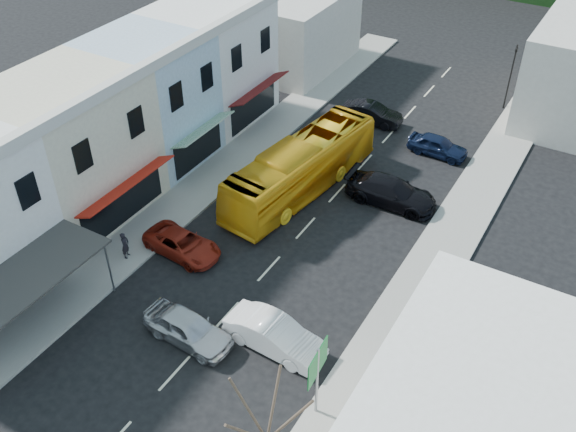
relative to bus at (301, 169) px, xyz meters
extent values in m
plane|color=black|center=(2.09, -11.13, -1.55)|extent=(120.00, 120.00, 0.00)
cube|color=gray|center=(-5.41, -1.13, -1.48)|extent=(3.00, 52.00, 0.15)
cube|color=gray|center=(9.59, -1.13, -1.48)|extent=(3.00, 52.00, 0.15)
cube|color=#540F0E|center=(-6.31, -16.63, 1.50)|extent=(1.30, 7.65, 0.08)
cube|color=beige|center=(-10.41, -8.13, 2.45)|extent=(7.00, 8.00, 8.00)
cube|color=#9F180C|center=(-6.31, -8.13, 1.50)|extent=(1.30, 6.80, 0.08)
cube|color=#94ACBE|center=(-10.41, -1.13, 2.45)|extent=(7.00, 6.00, 8.00)
cube|color=#195926|center=(-6.31, -1.13, 1.50)|extent=(1.30, 5.10, 0.08)
cube|color=silver|center=(-10.41, 5.37, 2.45)|extent=(7.00, 7.00, 8.00)
cube|color=#540F0E|center=(-6.31, 5.37, 1.50)|extent=(1.30, 5.95, 0.08)
cube|color=#B7B2A8|center=(-9.91, 15.87, 1.45)|extent=(8.00, 10.00, 6.00)
imported|color=yellow|center=(0.00, 0.00, 0.00)|extent=(4.01, 11.83, 3.10)
imported|color=silver|center=(1.44, -13.20, -0.85)|extent=(4.50, 2.05, 1.40)
imported|color=silver|center=(5.15, -11.57, -0.85)|extent=(4.48, 2.00, 1.40)
imported|color=maroon|center=(-2.63, -8.40, -0.85)|extent=(4.75, 2.28, 1.40)
imported|color=black|center=(5.29, 1.59, -0.85)|extent=(4.54, 1.94, 1.40)
imported|color=black|center=(5.83, 8.23, -0.85)|extent=(4.46, 1.95, 1.40)
imported|color=black|center=(0.20, 9.97, -0.85)|extent=(4.53, 2.15, 1.40)
imported|color=black|center=(-4.94, -10.29, -0.55)|extent=(0.56, 0.69, 1.70)
camera|label=1|loc=(15.72, -28.41, 21.41)|focal=40.00mm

